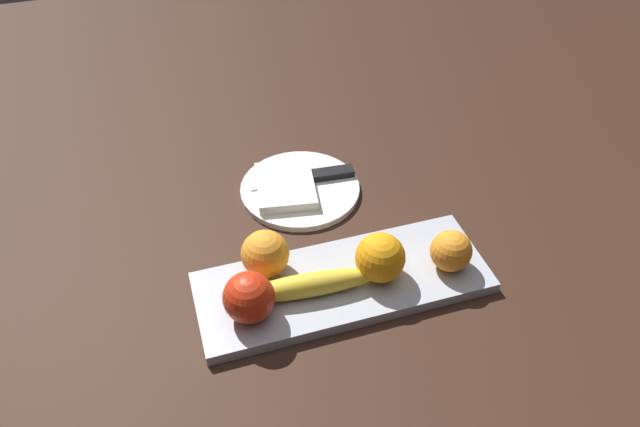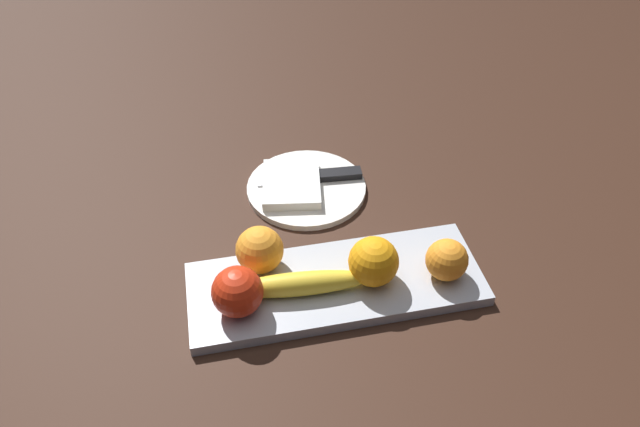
% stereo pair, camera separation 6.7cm
% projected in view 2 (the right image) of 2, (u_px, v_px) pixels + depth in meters
% --- Properties ---
extents(ground_plane, '(2.40, 2.40, 0.00)m').
position_uv_depth(ground_plane, '(326.00, 290.00, 0.88)').
color(ground_plane, '#351F15').
extents(fruit_tray, '(0.42, 0.15, 0.02)m').
position_uv_depth(fruit_tray, '(336.00, 286.00, 0.88)').
color(fruit_tray, '#B3B9C4').
rests_on(fruit_tray, ground_plane).
extents(apple, '(0.07, 0.07, 0.07)m').
position_uv_depth(apple, '(237.00, 292.00, 0.81)').
color(apple, red).
rests_on(apple, fruit_tray).
extents(banana, '(0.20, 0.05, 0.03)m').
position_uv_depth(banana, '(300.00, 284.00, 0.85)').
color(banana, yellow).
rests_on(banana, fruit_tray).
extents(orange_near_apple, '(0.06, 0.06, 0.06)m').
position_uv_depth(orange_near_apple, '(447.00, 260.00, 0.86)').
color(orange_near_apple, orange).
rests_on(orange_near_apple, fruit_tray).
extents(orange_near_banana, '(0.07, 0.07, 0.07)m').
position_uv_depth(orange_near_banana, '(260.00, 250.00, 0.87)').
color(orange_near_banana, orange).
rests_on(orange_near_banana, fruit_tray).
extents(orange_center, '(0.07, 0.07, 0.07)m').
position_uv_depth(orange_center, '(374.00, 262.00, 0.85)').
color(orange_center, orange).
rests_on(orange_center, fruit_tray).
extents(dinner_plate, '(0.20, 0.20, 0.01)m').
position_uv_depth(dinner_plate, '(306.00, 188.00, 1.05)').
color(dinner_plate, white).
rests_on(dinner_plate, ground_plane).
extents(folded_napkin, '(0.11, 0.13, 0.02)m').
position_uv_depth(folded_napkin, '(291.00, 184.00, 1.03)').
color(folded_napkin, white).
rests_on(folded_napkin, dinner_plate).
extents(knife, '(0.18, 0.04, 0.01)m').
position_uv_depth(knife, '(327.00, 176.00, 1.06)').
color(knife, silver).
rests_on(knife, dinner_plate).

